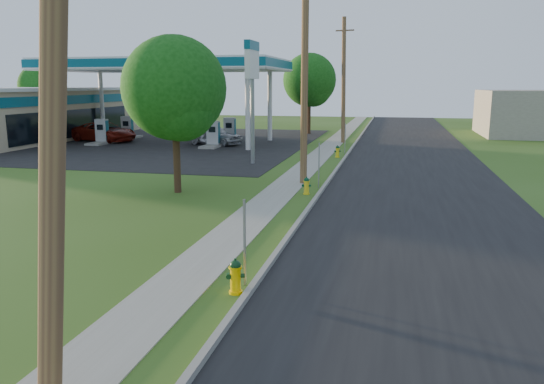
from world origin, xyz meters
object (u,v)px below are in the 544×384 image
object	(u,v)px
utility_pole_far	(344,80)
tree_verge	(176,92)
fuel_pump_nw	(102,135)
tree_lot	(310,82)
hydrant_far	(337,151)
fuel_pump_ne	(213,137)
hydrant_mid	(306,186)
tree_back	(41,88)
fuel_pump_sw	(128,130)
car_red	(104,132)
utility_pole_mid	(305,74)
utility_pole_near	(53,56)
car_silver	(214,135)
fuel_pump_se	(230,132)
price_pylon	(252,67)
hydrant_near	(236,276)

from	to	relation	value
utility_pole_far	tree_verge	size ratio (longest dim) A/B	1.47
fuel_pump_nw	utility_pole_far	bearing A→B (deg)	15.61
tree_lot	hydrant_far	size ratio (longest dim) A/B	9.57
fuel_pump_ne	hydrant_mid	size ratio (longest dim) A/B	4.31
tree_back	hydrant_mid	bearing A→B (deg)	-40.03
fuel_pump_sw	tree_verge	distance (m)	24.42
car_red	utility_pole_mid	bearing A→B (deg)	-108.29
utility_pole_near	fuel_pump_sw	distance (m)	39.52
hydrant_mid	car_silver	size ratio (longest dim) A/B	0.17
fuel_pump_se	car_red	distance (m)	10.02
car_red	price_pylon	bearing A→B (deg)	-101.87
fuel_pump_sw	price_pylon	distance (m)	18.72
utility_pole_mid	utility_pole_far	xyz separation A→B (m)	(0.00, 18.00, -0.15)
fuel_pump_sw	car_silver	size ratio (longest dim) A/B	0.73
fuel_pump_ne	fuel_pump_se	world-z (taller)	same
utility_pole_far	car_red	size ratio (longest dim) A/B	1.71
fuel_pump_sw	car_red	bearing A→B (deg)	-106.34
fuel_pump_nw	fuel_pump_sw	xyz separation A→B (m)	(0.00, 4.00, 0.00)
utility_pole_mid	fuel_pump_ne	world-z (taller)	utility_pole_mid
utility_pole_mid	price_pylon	distance (m)	6.76
utility_pole_far	tree_lot	distance (m)	7.89
fuel_pump_ne	fuel_pump_sw	xyz separation A→B (m)	(-9.00, 4.00, 0.00)
fuel_pump_nw	fuel_pump_se	size ratio (longest dim) A/B	1.00
utility_pole_near	hydrant_far	bearing A→B (deg)	88.80
utility_pole_near	utility_pole_mid	distance (m)	18.00
fuel_pump_nw	fuel_pump_ne	xyz separation A→B (m)	(9.00, 0.00, 0.00)
tree_back	hydrant_far	size ratio (longest dim) A/B	8.48
fuel_pump_se	hydrant_near	size ratio (longest dim) A/B	4.02
fuel_pump_ne	hydrant_near	size ratio (longest dim) A/B	4.02
utility_pole_near	fuel_pump_nw	bearing A→B (deg)	120.00
tree_lot	car_silver	distance (m)	12.77
price_pylon	hydrant_near	distance (m)	20.04
utility_pole_near	utility_pole_mid	xyz separation A→B (m)	(-0.00, 18.00, 0.15)
utility_pole_mid	tree_verge	bearing A→B (deg)	-145.30
price_pylon	hydrant_far	world-z (taller)	price_pylon
tree_back	utility_pole_near	bearing A→B (deg)	-53.55
utility_pole_mid	fuel_pump_nw	distance (m)	22.52
tree_verge	car_red	distance (m)	22.85
hydrant_far	car_red	distance (m)	19.89
utility_pole_mid	fuel_pump_se	xyz separation A→B (m)	(-8.90, 17.00, -4.23)
utility_pole_mid	fuel_pump_ne	size ratio (longest dim) A/B	3.06
hydrant_mid	utility_pole_far	bearing A→B (deg)	91.53
utility_pole_mid	car_red	xyz separation A→B (m)	(-18.62, 14.55, -4.18)
price_pylon	hydrant_near	xyz separation A→B (m)	(4.69, -18.82, -5.04)
fuel_pump_nw	tree_lot	distance (m)	19.03
tree_verge	hydrant_near	distance (m)	12.06
fuel_pump_ne	hydrant_mid	distance (m)	18.09
utility_pole_near	fuel_pump_ne	xyz separation A→B (m)	(-8.90, 31.00, -4.08)
utility_pole_near	tree_verge	size ratio (longest dim) A/B	1.47
utility_pole_near	utility_pole_far	size ratio (longest dim) A/B	1.00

